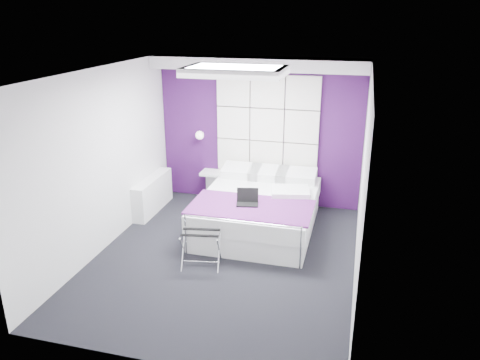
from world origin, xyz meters
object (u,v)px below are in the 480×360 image
object	(u,v)px
luggage_rack	(201,249)
bed	(259,210)
radiator	(153,194)
nightstand	(213,173)
wall_lamp	(200,135)
laptop	(248,200)

from	to	relation	value
luggage_rack	bed	bearing A→B (deg)	59.00
bed	luggage_rack	bearing A→B (deg)	-110.77
radiator	nightstand	world-z (taller)	radiator
wall_lamp	bed	world-z (taller)	wall_lamp
laptop	wall_lamp	bearing A→B (deg)	118.66
wall_lamp	laptop	size ratio (longest dim) A/B	0.47
wall_lamp	laptop	bearing A→B (deg)	-49.70
wall_lamp	bed	distance (m)	1.88
bed	luggage_rack	distance (m)	1.43
laptop	radiator	bearing A→B (deg)	147.80
bed	nightstand	bearing A→B (deg)	137.81
luggage_rack	laptop	world-z (taller)	laptop
wall_lamp	luggage_rack	distance (m)	2.66
radiator	nightstand	xyz separation A→B (m)	(0.89, 0.72, 0.23)
wall_lamp	bed	size ratio (longest dim) A/B	0.07
radiator	laptop	distance (m)	2.05
nightstand	luggage_rack	xyz separation A→B (m)	(0.56, -2.30, -0.28)
bed	laptop	world-z (taller)	laptop
wall_lamp	radiator	xyz separation A→B (m)	(-0.64, -0.76, -0.92)
luggage_rack	nightstand	bearing A→B (deg)	93.33
bed	laptop	bearing A→B (deg)	-97.93
bed	luggage_rack	size ratio (longest dim) A/B	4.21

